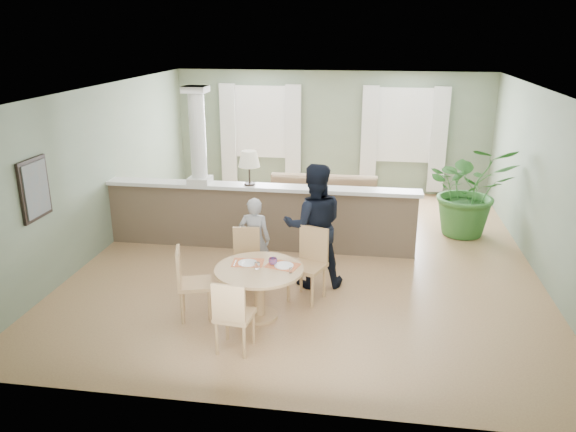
% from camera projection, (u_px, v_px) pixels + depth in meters
% --- Properties ---
extents(ground, '(8.00, 8.00, 0.00)m').
position_uv_depth(ground, '(310.00, 255.00, 9.29)').
color(ground, tan).
rests_on(ground, ground).
extents(room_shell, '(7.02, 8.02, 2.71)m').
position_uv_depth(room_shell, '(314.00, 140.00, 9.31)').
color(room_shell, gray).
rests_on(room_shell, ground).
extents(pony_wall, '(5.32, 0.38, 2.70)m').
position_uv_depth(pony_wall, '(254.00, 208.00, 9.40)').
color(pony_wall, brown).
rests_on(pony_wall, ground).
extents(sofa, '(2.78, 1.11, 0.81)m').
position_uv_depth(sofa, '(322.00, 200.00, 10.88)').
color(sofa, olive).
rests_on(sofa, ground).
extents(houseplant, '(1.61, 1.42, 1.68)m').
position_uv_depth(houseplant, '(470.00, 190.00, 9.99)').
color(houseplant, '#306A2A').
rests_on(houseplant, ground).
extents(dining_table, '(1.13, 1.13, 0.78)m').
position_uv_depth(dining_table, '(260.00, 278.00, 7.15)').
color(dining_table, tan).
rests_on(dining_table, ground).
extents(chair_far_boy, '(0.45, 0.45, 0.89)m').
position_uv_depth(chair_far_boy, '(246.00, 256.00, 7.98)').
color(chair_far_boy, tan).
rests_on(chair_far_boy, ground).
extents(chair_far_man, '(0.59, 0.59, 1.00)m').
position_uv_depth(chair_far_man, '(309.00, 260.00, 7.68)').
color(chair_far_man, tan).
rests_on(chair_far_man, ground).
extents(chair_near, '(0.45, 0.45, 0.91)m').
position_uv_depth(chair_near, '(232.00, 314.00, 6.36)').
color(chair_near, tan).
rests_on(chair_near, ground).
extents(chair_side, '(0.53, 0.53, 0.94)m').
position_uv_depth(chair_side, '(189.00, 280.00, 7.16)').
color(chair_side, tan).
rests_on(chair_side, ground).
extents(child_person, '(0.47, 0.31, 1.27)m').
position_uv_depth(child_person, '(255.00, 240.00, 8.20)').
color(child_person, '#98989D').
rests_on(child_person, ground).
extents(man_person, '(0.99, 0.83, 1.81)m').
position_uv_depth(man_person, '(314.00, 226.00, 7.98)').
color(man_person, black).
rests_on(man_person, ground).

